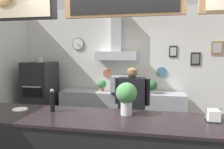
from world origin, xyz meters
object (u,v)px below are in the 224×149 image
(pizza_oven, at_px, (41,95))
(basil_vase, at_px, (126,96))
(shop_worker, at_px, (132,109))
(napkin_holder, at_px, (213,116))
(potted_sage, at_px, (151,86))
(pepper_grinder, at_px, (52,100))
(espresso_machine, at_px, (125,84))
(potted_oregano, at_px, (102,85))
(condiment_plate, at_px, (20,109))

(pizza_oven, relative_size, basil_vase, 4.45)
(shop_worker, height_order, napkin_holder, shop_worker)
(pizza_oven, bearing_deg, potted_sage, 3.22)
(pepper_grinder, bearing_deg, napkin_holder, -0.40)
(napkin_holder, bearing_deg, basil_vase, 176.70)
(pizza_oven, xyz_separation_m, pepper_grinder, (1.38, -2.09, 0.43))
(shop_worker, relative_size, napkin_holder, 10.60)
(napkin_holder, bearing_deg, pizza_oven, 146.70)
(espresso_machine, bearing_deg, pepper_grinder, -105.46)
(pizza_oven, xyz_separation_m, shop_worker, (2.26, -0.92, 0.03))
(potted_sage, distance_m, napkin_holder, 2.33)
(espresso_machine, distance_m, basil_vase, 2.24)
(potted_oregano, xyz_separation_m, potted_sage, (1.15, -0.07, 0.01))
(basil_vase, bearing_deg, pizza_oven, 138.09)
(basil_vase, height_order, pepper_grinder, basil_vase)
(pizza_oven, bearing_deg, potted_oregano, 8.37)
(pizza_oven, distance_m, pepper_grinder, 2.54)
(potted_oregano, bearing_deg, pizza_oven, -171.63)
(espresso_machine, distance_m, potted_sage, 0.60)
(condiment_plate, bearing_deg, basil_vase, 1.93)
(napkin_holder, xyz_separation_m, basil_vase, (-0.92, 0.05, 0.16))
(espresso_machine, distance_m, pepper_grinder, 2.34)
(pepper_grinder, bearing_deg, condiment_plate, -179.36)
(pizza_oven, xyz_separation_m, condiment_plate, (0.94, -2.09, 0.29))
(shop_worker, distance_m, espresso_machine, 1.14)
(condiment_plate, height_order, basil_vase, basil_vase)
(pizza_oven, height_order, shop_worker, pizza_oven)
(espresso_machine, bearing_deg, potted_oregano, 174.16)
(pizza_oven, xyz_separation_m, napkin_holder, (3.20, -2.10, 0.34))
(shop_worker, relative_size, potted_oregano, 5.91)
(espresso_machine, relative_size, condiment_plate, 3.18)
(potted_oregano, distance_m, basil_vase, 2.42)
(pizza_oven, bearing_deg, basil_vase, -41.91)
(pizza_oven, bearing_deg, condiment_plate, -65.76)
(shop_worker, height_order, basil_vase, shop_worker)
(condiment_plate, relative_size, pepper_grinder, 0.65)
(basil_vase, bearing_deg, condiment_plate, -178.07)
(shop_worker, xyz_separation_m, condiment_plate, (-1.32, -1.17, 0.27))
(potted_sage, bearing_deg, potted_oregano, 176.59)
(pizza_oven, distance_m, potted_oregano, 1.50)
(pizza_oven, bearing_deg, napkin_holder, -33.30)
(pizza_oven, bearing_deg, pepper_grinder, -56.47)
(pizza_oven, relative_size, potted_sage, 5.58)
(potted_oregano, xyz_separation_m, napkin_holder, (1.74, -2.32, 0.09))
(shop_worker, bearing_deg, condiment_plate, 45.35)
(condiment_plate, distance_m, napkin_holder, 2.26)
(potted_oregano, xyz_separation_m, pepper_grinder, (-0.08, -2.30, 0.17))
(potted_oregano, distance_m, potted_sage, 1.15)
(pizza_oven, relative_size, potted_oregano, 6.42)
(potted_oregano, height_order, napkin_holder, napkin_holder)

